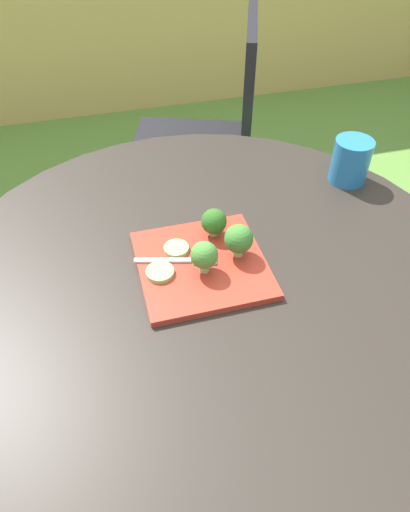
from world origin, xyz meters
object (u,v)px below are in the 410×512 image
Objects in this scene: patio_chair at (215,130)px; drinking_glass at (350,163)px; salad_plate at (202,265)px; fork at (182,260)px.

patio_chair reaches higher than drinking_glass.
fork reaches higher than salad_plate.
patio_chair is 0.69m from drinking_glass.
patio_chair is 0.89m from salad_plate.
patio_chair is 0.90m from fork.
salad_plate is 2.33× the size of drinking_glass.
salad_plate is at bearing -154.25° from drinking_glass.
patio_chair reaches higher than salad_plate.
patio_chair is 8.63× the size of drinking_glass.
drinking_glass is (0.41, 0.20, 0.04)m from salad_plate.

